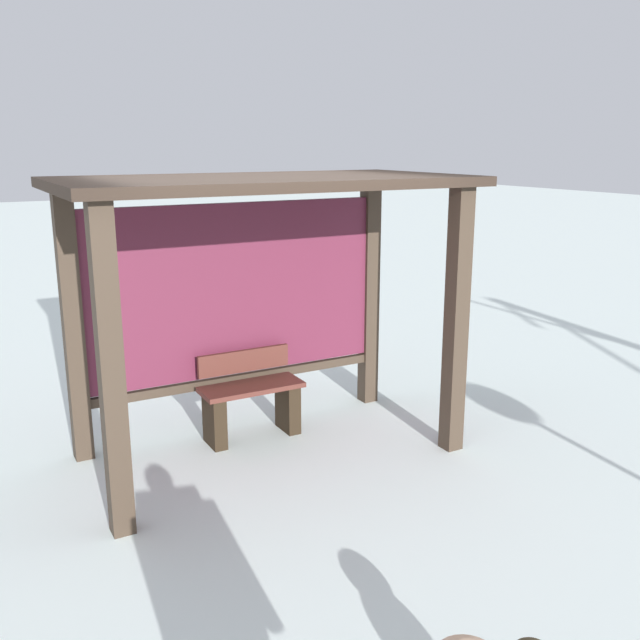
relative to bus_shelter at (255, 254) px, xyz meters
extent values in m
plane|color=white|center=(0.00, -0.24, -1.69)|extent=(60.00, 60.00, 0.00)
cube|color=#3D3024|center=(-1.42, -0.91, -0.56)|extent=(0.15, 0.15, 2.26)
cube|color=#3D3024|center=(1.42, -0.91, -0.56)|extent=(0.15, 0.15, 2.26)
cube|color=#3D3024|center=(-1.42, 0.44, -0.56)|extent=(0.15, 0.15, 2.26)
cube|color=#3D3024|center=(1.42, 0.44, -0.56)|extent=(0.15, 0.15, 2.26)
cube|color=#2E221B|center=(0.00, -0.24, 0.61)|extent=(3.22, 1.72, 0.08)
cube|color=maroon|center=(0.00, 0.44, -0.38)|extent=(2.70, 0.08, 1.55)
cube|color=#3D3024|center=(0.00, 0.42, -1.22)|extent=(2.70, 0.06, 0.08)
cube|color=#552A22|center=(0.00, 0.14, -1.21)|extent=(0.91, 0.36, 0.04)
cube|color=#552A22|center=(0.00, 0.30, -1.01)|extent=(0.87, 0.04, 0.20)
cube|color=black|center=(0.36, 0.14, -1.46)|extent=(0.12, 0.31, 0.46)
cube|color=black|center=(-0.36, 0.14, -1.46)|extent=(0.12, 0.31, 0.46)
camera|label=1|loc=(-2.33, -5.36, 0.89)|focal=39.54mm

